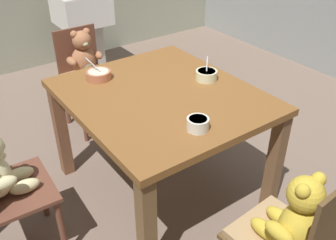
{
  "coord_description": "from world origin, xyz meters",
  "views": [
    {
      "loc": [
        1.63,
        -1.11,
        1.78
      ],
      "look_at": [
        0.0,
        0.05,
        0.53
      ],
      "focal_mm": 40.21,
      "sensor_mm": 36.0,
      "label": 1
    }
  ],
  "objects": [
    {
      "name": "ground_plane",
      "position": [
        0.0,
        0.0,
        -0.02
      ],
      "size": [
        5.2,
        5.2,
        0.04
      ],
      "color": "#786456"
    },
    {
      "name": "dining_table",
      "position": [
        0.0,
        0.0,
        0.63
      ],
      "size": [
        1.19,
        1.03,
        0.73
      ],
      "color": "brown",
      "rests_on": "ground_plane"
    },
    {
      "name": "porridge_bowl_terracotta_near_left",
      "position": [
        -0.39,
        -0.21,
        0.76
      ],
      "size": [
        0.16,
        0.16,
        0.13
      ],
      "color": "#BA6C4C",
      "rests_on": "dining_table"
    },
    {
      "name": "sink_basin",
      "position": [
        -2.05,
        0.42,
        0.56
      ],
      "size": [
        0.47,
        0.51,
        0.86
      ],
      "color": "#B7B2A8",
      "rests_on": "ground_plane"
    },
    {
      "name": "teddy_chair_near_left",
      "position": [
        -1.04,
        -0.03,
        0.54
      ],
      "size": [
        0.41,
        0.4,
        0.84
      ],
      "rotation": [
        0.0,
        0.0,
        0.03
      ],
      "color": "brown",
      "rests_on": "ground_plane"
    },
    {
      "name": "porridge_bowl_cream_far_center",
      "position": [
        0.01,
        0.34,
        0.77
      ],
      "size": [
        0.14,
        0.14,
        0.13
      ],
      "color": "beige",
      "rests_on": "dining_table"
    },
    {
      "name": "teddy_chair_near_right",
      "position": [
        1.04,
        -0.04,
        0.54
      ],
      "size": [
        0.43,
        0.41,
        0.91
      ],
      "rotation": [
        0.0,
        0.0,
        3.21
      ],
      "color": "brown",
      "rests_on": "ground_plane"
    },
    {
      "name": "porridge_bowl_white_near_right",
      "position": [
        0.43,
        -0.07,
        0.77
      ],
      "size": [
        0.11,
        0.11,
        0.06
      ],
      "color": "silver",
      "rests_on": "dining_table"
    }
  ]
}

